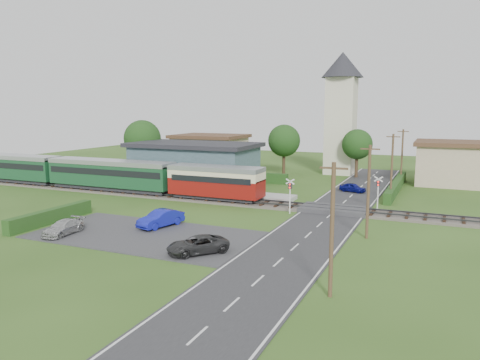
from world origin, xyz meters
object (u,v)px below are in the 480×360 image
at_px(equipment_hut, 115,173).
at_px(house_east, 451,163).
at_px(station_building, 194,163).
at_px(car_park_silver, 63,227).
at_px(house_west, 210,152).
at_px(crossing_signal_near, 290,191).
at_px(train, 89,172).
at_px(car_park_dark, 198,245).
at_px(car_on_road, 353,187).
at_px(church_tower, 341,104).
at_px(pedestrian_near, 233,187).
at_px(crossing_signal_far, 378,188).
at_px(pedestrian_far, 127,176).
at_px(car_park_blue, 161,218).

relative_size(equipment_hut, house_east, 0.29).
bearing_deg(station_building, car_park_silver, -83.70).
height_order(house_west, crossing_signal_near, house_west).
distance_m(train, house_west, 23.38).
bearing_deg(car_park_dark, house_east, 108.61).
height_order(equipment_hut, car_on_road, equipment_hut).
xyz_separation_m(equipment_hut, station_building, (8.00, 5.79, 0.95)).
distance_m(house_east, crossing_signal_near, 27.95).
bearing_deg(crossing_signal_near, equipment_hut, 167.06).
bearing_deg(church_tower, crossing_signal_near, -87.18).
xyz_separation_m(crossing_signal_near, pedestrian_near, (-7.97, 4.85, -0.93)).
distance_m(crossing_signal_near, crossing_signal_far, 8.65).
xyz_separation_m(church_tower, crossing_signal_far, (8.60, -23.61, -8.08)).
bearing_deg(crossing_signal_near, car_park_silver, -133.95).
height_order(house_west, pedestrian_near, house_west).
bearing_deg(house_east, pedestrian_far, -152.48).
bearing_deg(crossing_signal_near, church_tower, 92.82).
xyz_separation_m(house_east, crossing_signal_far, (-6.40, -19.61, -0.66)).
bearing_deg(house_west, car_park_silver, -78.81).
bearing_deg(church_tower, car_on_road, -72.53).
relative_size(house_west, pedestrian_far, 5.70).
distance_m(house_west, car_park_dark, 44.10).
height_order(crossing_signal_near, crossing_signal_far, same).
xyz_separation_m(crossing_signal_near, pedestrian_far, (-22.51, 5.60, -0.74)).
bearing_deg(pedestrian_near, car_park_silver, 92.05).
xyz_separation_m(equipment_hut, car_park_blue, (16.33, -14.70, -0.99)).
xyz_separation_m(crossing_signal_near, car_on_road, (3.29, 13.50, -1.57)).
relative_size(house_east, car_park_silver, 2.35).
bearing_deg(equipment_hut, car_park_blue, -41.99).
xyz_separation_m(car_on_road, pedestrian_near, (-11.26, -8.65, 0.65)).
bearing_deg(pedestrian_far, house_west, 8.57).
height_order(car_on_road, car_park_silver, car_park_silver).
bearing_deg(crossing_signal_far, equipment_hut, 178.54).
height_order(church_tower, pedestrian_far, church_tower).
height_order(crossing_signal_far, car_on_road, crossing_signal_far).
bearing_deg(equipment_hut, car_park_dark, -41.20).
relative_size(church_tower, house_east, 2.00).
relative_size(church_tower, car_park_dark, 4.27).
height_order(house_east, car_park_blue, house_east).
xyz_separation_m(train, pedestrian_far, (3.07, 3.19, -0.78)).
relative_size(car_park_dark, pedestrian_near, 2.70).
bearing_deg(car_park_silver, crossing_signal_near, 42.54).
xyz_separation_m(station_building, pedestrian_near, (8.43, -6.56, -1.48)).
bearing_deg(crossing_signal_far, church_tower, 110.02).
relative_size(train, pedestrian_near, 28.25).
distance_m(station_building, pedestrian_far, 8.52).
distance_m(station_building, pedestrian_near, 10.78).
distance_m(station_building, car_on_road, 19.92).
xyz_separation_m(car_on_road, car_park_silver, (-16.87, -27.59, 0.06)).
distance_m(car_park_silver, pedestrian_near, 19.76).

